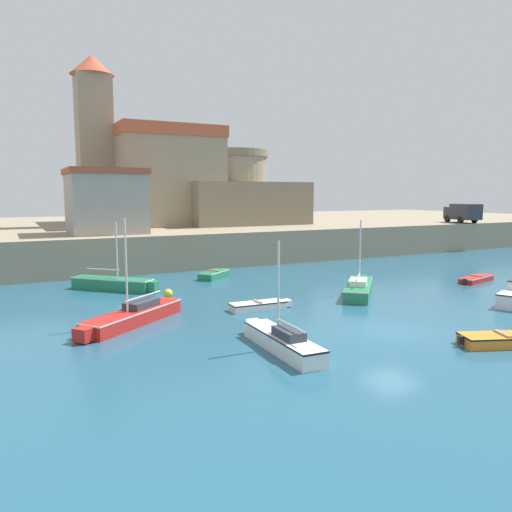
{
  "coord_description": "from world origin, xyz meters",
  "views": [
    {
      "loc": [
        -16.14,
        -17.46,
        6.48
      ],
      "look_at": [
        0.05,
        14.14,
        2.0
      ],
      "focal_mm": 35.0,
      "sensor_mm": 36.0,
      "label": 1
    }
  ],
  "objects_px": {
    "harbor_shed_near_wharf": "(106,201)",
    "truck_on_quay": "(463,212)",
    "dinghy_orange_3": "(505,339)",
    "sailboat_white_1": "(282,340)",
    "church": "(150,174)",
    "dinghy_red_7": "(477,278)",
    "sailboat_red_6": "(133,315)",
    "sailboat_green_8": "(359,288)",
    "mooring_buoy": "(168,293)",
    "fortress": "(233,197)",
    "sailboat_green_4": "(114,283)",
    "dinghy_green_5": "(215,274)",
    "dinghy_white_0": "(259,305)"
  },
  "relations": [
    {
      "from": "sailboat_white_1",
      "to": "church",
      "type": "relative_size",
      "value": 0.34
    },
    {
      "from": "sailboat_green_8",
      "to": "truck_on_quay",
      "type": "bearing_deg",
      "value": 29.7
    },
    {
      "from": "church",
      "to": "truck_on_quay",
      "type": "relative_size",
      "value": 3.76
    },
    {
      "from": "sailboat_green_4",
      "to": "dinghy_red_7",
      "type": "bearing_deg",
      "value": -19.92
    },
    {
      "from": "sailboat_green_8",
      "to": "church",
      "type": "bearing_deg",
      "value": 98.71
    },
    {
      "from": "dinghy_orange_3",
      "to": "sailboat_red_6",
      "type": "bearing_deg",
      "value": 141.18
    },
    {
      "from": "dinghy_orange_3",
      "to": "church",
      "type": "distance_m",
      "value": 43.95
    },
    {
      "from": "sailboat_white_1",
      "to": "dinghy_green_5",
      "type": "height_order",
      "value": "sailboat_white_1"
    },
    {
      "from": "sailboat_green_8",
      "to": "fortress",
      "type": "relative_size",
      "value": 0.42
    },
    {
      "from": "church",
      "to": "truck_on_quay",
      "type": "distance_m",
      "value": 36.49
    },
    {
      "from": "dinghy_orange_3",
      "to": "harbor_shed_near_wharf",
      "type": "xyz_separation_m",
      "value": [
        -10.81,
        30.6,
        5.56
      ]
    },
    {
      "from": "sailboat_white_1",
      "to": "fortress",
      "type": "xyz_separation_m",
      "value": [
        14.07,
        35.65,
        5.63
      ]
    },
    {
      "from": "dinghy_white_0",
      "to": "church",
      "type": "bearing_deg",
      "value": 85.09
    },
    {
      "from": "sailboat_red_6",
      "to": "church",
      "type": "xyz_separation_m",
      "value": [
        9.82,
        32.24,
        8.23
      ]
    },
    {
      "from": "fortress",
      "to": "sailboat_green_8",
      "type": "bearing_deg",
      "value": -97.93
    },
    {
      "from": "sailboat_white_1",
      "to": "fortress",
      "type": "bearing_deg",
      "value": 68.47
    },
    {
      "from": "dinghy_red_7",
      "to": "mooring_buoy",
      "type": "relative_size",
      "value": 7.35
    },
    {
      "from": "dinghy_green_5",
      "to": "mooring_buoy",
      "type": "bearing_deg",
      "value": -134.46
    },
    {
      "from": "mooring_buoy",
      "to": "harbor_shed_near_wharf",
      "type": "xyz_separation_m",
      "value": [
        -0.89,
        14.56,
        5.54
      ]
    },
    {
      "from": "mooring_buoy",
      "to": "church",
      "type": "distance_m",
      "value": 28.95
    },
    {
      "from": "sailboat_green_8",
      "to": "fortress",
      "type": "height_order",
      "value": "fortress"
    },
    {
      "from": "sailboat_white_1",
      "to": "harbor_shed_near_wharf",
      "type": "height_order",
      "value": "harbor_shed_near_wharf"
    },
    {
      "from": "dinghy_red_7",
      "to": "truck_on_quay",
      "type": "bearing_deg",
      "value": 43.35
    },
    {
      "from": "sailboat_red_6",
      "to": "truck_on_quay",
      "type": "relative_size",
      "value": 1.33
    },
    {
      "from": "dinghy_orange_3",
      "to": "truck_on_quay",
      "type": "height_order",
      "value": "truck_on_quay"
    },
    {
      "from": "dinghy_orange_3",
      "to": "truck_on_quay",
      "type": "relative_size",
      "value": 0.91
    },
    {
      "from": "dinghy_red_7",
      "to": "fortress",
      "type": "height_order",
      "value": "fortress"
    },
    {
      "from": "dinghy_orange_3",
      "to": "dinghy_green_5",
      "type": "distance_m",
      "value": 21.99
    },
    {
      "from": "sailboat_white_1",
      "to": "mooring_buoy",
      "type": "bearing_deg",
      "value": 94.85
    },
    {
      "from": "sailboat_red_6",
      "to": "dinghy_red_7",
      "type": "distance_m",
      "value": 25.49
    },
    {
      "from": "mooring_buoy",
      "to": "dinghy_green_5",
      "type": "bearing_deg",
      "value": 45.54
    },
    {
      "from": "sailboat_green_8",
      "to": "truck_on_quay",
      "type": "height_order",
      "value": "truck_on_quay"
    },
    {
      "from": "harbor_shed_near_wharf",
      "to": "truck_on_quay",
      "type": "height_order",
      "value": "harbor_shed_near_wharf"
    },
    {
      "from": "mooring_buoy",
      "to": "harbor_shed_near_wharf",
      "type": "bearing_deg",
      "value": 93.49
    },
    {
      "from": "dinghy_orange_3",
      "to": "sailboat_green_8",
      "type": "xyz_separation_m",
      "value": [
        1.3,
        11.44,
        0.2
      ]
    },
    {
      "from": "truck_on_quay",
      "to": "dinghy_green_5",
      "type": "bearing_deg",
      "value": -170.23
    },
    {
      "from": "church",
      "to": "fortress",
      "type": "bearing_deg",
      "value": -22.47
    },
    {
      "from": "sailboat_green_8",
      "to": "mooring_buoy",
      "type": "bearing_deg",
      "value": 157.73
    },
    {
      "from": "sailboat_white_1",
      "to": "sailboat_green_8",
      "type": "relative_size",
      "value": 1.03
    },
    {
      "from": "dinghy_white_0",
      "to": "truck_on_quay",
      "type": "relative_size",
      "value": 0.8
    },
    {
      "from": "mooring_buoy",
      "to": "fortress",
      "type": "bearing_deg",
      "value": 57.09
    },
    {
      "from": "dinghy_red_7",
      "to": "church",
      "type": "bearing_deg",
      "value": 116.27
    },
    {
      "from": "dinghy_green_5",
      "to": "church",
      "type": "relative_size",
      "value": 0.19
    },
    {
      "from": "sailboat_green_8",
      "to": "fortress",
      "type": "distance_m",
      "value": 28.76
    },
    {
      "from": "dinghy_white_0",
      "to": "mooring_buoy",
      "type": "xyz_separation_m",
      "value": [
        -3.61,
        5.36,
        0.04
      ]
    },
    {
      "from": "sailboat_white_1",
      "to": "sailboat_green_4",
      "type": "relative_size",
      "value": 1.14
    },
    {
      "from": "mooring_buoy",
      "to": "harbor_shed_near_wharf",
      "type": "distance_m",
      "value": 15.6
    },
    {
      "from": "mooring_buoy",
      "to": "fortress",
      "type": "relative_size",
      "value": 0.04
    },
    {
      "from": "sailboat_red_6",
      "to": "church",
      "type": "distance_m",
      "value": 34.7
    },
    {
      "from": "sailboat_green_4",
      "to": "harbor_shed_near_wharf",
      "type": "height_order",
      "value": "harbor_shed_near_wharf"
    }
  ]
}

